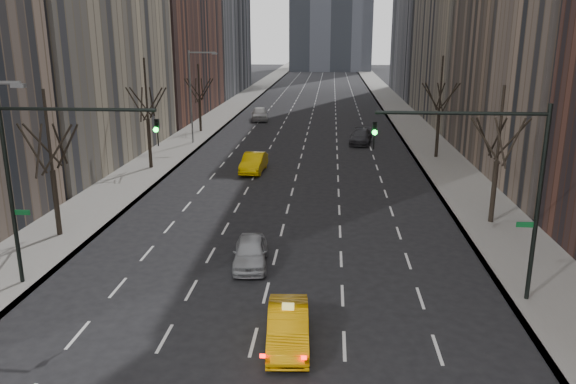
# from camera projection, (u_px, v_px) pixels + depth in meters

# --- Properties ---
(sidewalk_left) EXTENTS (4.50, 320.00, 0.15)m
(sidewalk_left) POSITION_uv_depth(u_px,v_px,m) (227.00, 111.00, 80.49)
(sidewalk_left) COLOR slate
(sidewalk_left) RESTS_ON ground
(sidewalk_right) EXTENTS (4.50, 320.00, 0.15)m
(sidewalk_right) POSITION_uv_depth(u_px,v_px,m) (400.00, 112.00, 78.69)
(sidewalk_right) COLOR slate
(sidewalk_right) RESTS_ON ground
(tree_lw_b) EXTENTS (3.36, 3.50, 7.82)m
(tree_lw_b) POSITION_uv_depth(u_px,v_px,m) (52.00, 170.00, 29.58)
(tree_lw_b) COLOR black
(tree_lw_b) RESTS_ON ground
(tree_lw_c) EXTENTS (3.36, 3.50, 8.74)m
(tree_lw_c) POSITION_uv_depth(u_px,v_px,m) (148.00, 120.00, 44.85)
(tree_lw_c) COLOR black
(tree_lw_c) RESTS_ON ground
(tree_lw_d) EXTENTS (3.36, 3.50, 7.36)m
(tree_lw_d) POSITION_uv_depth(u_px,v_px,m) (200.00, 100.00, 62.26)
(tree_lw_d) COLOR black
(tree_lw_d) RESTS_ON ground
(tree_rw_b) EXTENTS (3.36, 3.50, 7.82)m
(tree_rw_b) POSITION_uv_depth(u_px,v_px,m) (497.00, 161.00, 31.65)
(tree_rw_b) COLOR black
(tree_rw_b) RESTS_ON ground
(tree_rw_c) EXTENTS (3.36, 3.50, 8.74)m
(tree_rw_c) POSITION_uv_depth(u_px,v_px,m) (439.00, 113.00, 48.84)
(tree_rw_c) COLOR black
(tree_rw_c) RESTS_ON ground
(traffic_mast_left) EXTENTS (6.69, 0.39, 8.00)m
(traffic_mast_left) POSITION_uv_depth(u_px,v_px,m) (45.00, 164.00, 23.13)
(traffic_mast_left) COLOR black
(traffic_mast_left) RESTS_ON ground
(traffic_mast_right) EXTENTS (6.69, 0.39, 8.00)m
(traffic_mast_right) POSITION_uv_depth(u_px,v_px,m) (497.00, 172.00, 21.78)
(traffic_mast_right) COLOR black
(traffic_mast_right) RESTS_ON ground
(streetlight_far) EXTENTS (2.83, 0.22, 9.00)m
(streetlight_far) POSITION_uv_depth(u_px,v_px,m) (194.00, 88.00, 54.89)
(streetlight_far) COLOR slate
(streetlight_far) RESTS_ON ground
(taxi_sedan) EXTENTS (1.71, 4.20, 1.36)m
(taxi_sedan) POSITION_uv_depth(u_px,v_px,m) (288.00, 327.00, 19.82)
(taxi_sedan) COLOR #DE9504
(taxi_sedan) RESTS_ON ground
(silver_sedan_ahead) EXTENTS (1.94, 4.07, 1.34)m
(silver_sedan_ahead) POSITION_uv_depth(u_px,v_px,m) (250.00, 252.00, 26.62)
(silver_sedan_ahead) COLOR #94969B
(silver_sedan_ahead) RESTS_ON ground
(far_taxi) EXTENTS (1.84, 4.66, 1.51)m
(far_taxi) POSITION_uv_depth(u_px,v_px,m) (254.00, 163.00, 44.80)
(far_taxi) COLOR #FFC805
(far_taxi) RESTS_ON ground
(far_suv_grey) EXTENTS (2.62, 5.13, 1.42)m
(far_suv_grey) POSITION_uv_depth(u_px,v_px,m) (361.00, 137.00, 56.40)
(far_suv_grey) COLOR #2D2C31
(far_suv_grey) RESTS_ON ground
(far_car_white) EXTENTS (2.64, 5.18, 1.69)m
(far_car_white) POSITION_uv_depth(u_px,v_px,m) (260.00, 114.00, 71.73)
(far_car_white) COLOR #BBBBBB
(far_car_white) RESTS_ON ground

